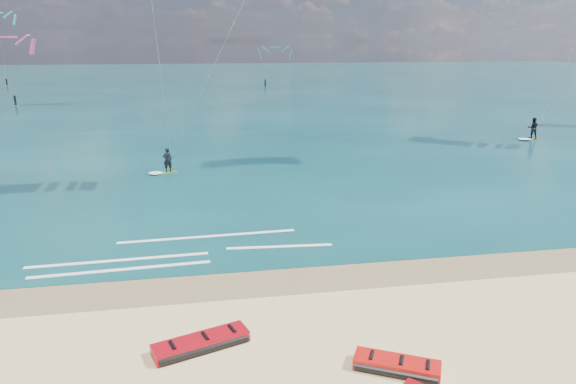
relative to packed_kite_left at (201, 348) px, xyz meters
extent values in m
plane|color=tan|center=(0.01, 41.02, 0.00)|extent=(320.00, 320.00, 0.00)
cube|color=brown|center=(0.01, 4.02, 0.00)|extent=(320.00, 2.40, 0.01)
cube|color=#0A3739|center=(0.01, 105.02, 0.02)|extent=(320.00, 200.00, 0.04)
cube|color=yellow|center=(-2.08, 21.97, 0.07)|extent=(1.30, 0.99, 0.06)
imported|color=black|center=(-2.08, 21.97, 0.93)|extent=(0.70, 0.56, 1.69)
cylinder|color=black|center=(-1.80, 21.69, 1.17)|extent=(0.46, 0.30, 0.04)
cube|color=gold|center=(30.84, 29.30, 0.07)|extent=(1.58, 0.70, 0.07)
imported|color=black|center=(30.84, 29.30, 1.07)|extent=(1.14, 1.02, 1.93)
cylinder|color=black|center=(31.18, 28.97, 1.40)|extent=(0.62, 0.14, 0.04)
cube|color=white|center=(3.51, 7.32, 0.04)|extent=(4.72, 0.58, 0.01)
cube|color=white|center=(0.41, 9.12, 0.04)|extent=(8.25, 0.54, 0.01)
cube|color=white|center=(-3.12, 6.02, 0.04)|extent=(7.08, 0.62, 0.01)
cube|color=white|center=(-3.34, 6.98, 0.04)|extent=(7.40, 0.51, 0.01)
camera|label=1|loc=(0.30, -13.67, 8.83)|focal=32.00mm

